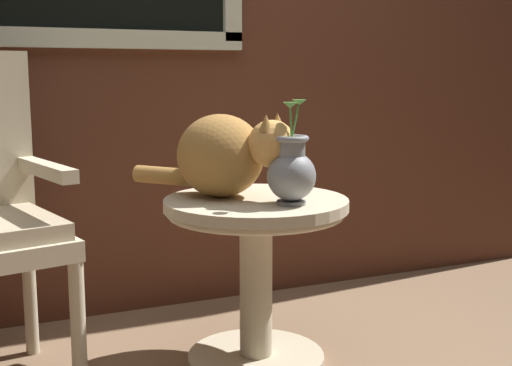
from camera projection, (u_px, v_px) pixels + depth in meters
wicker_side_table at (256, 250)px, 2.18m from camera, size 0.59×0.59×0.55m
cat at (225, 155)px, 2.15m from camera, size 0.42×0.49×0.27m
pewter_vase_with_ivy at (292, 171)px, 2.04m from camera, size 0.15×0.15×0.31m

